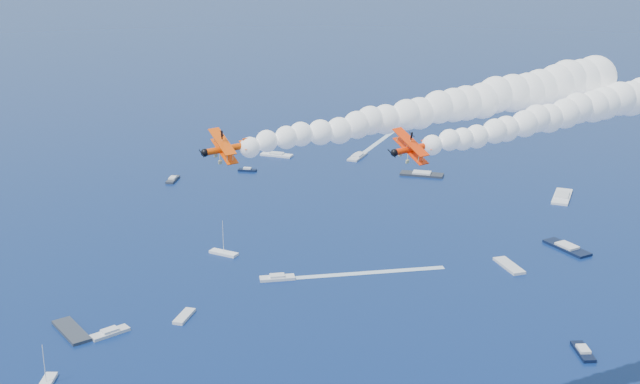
# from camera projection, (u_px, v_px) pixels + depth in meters

# --- Properties ---
(biplane_lead) EXTENTS (10.05, 10.30, 6.72)m
(biplane_lead) POSITION_uv_depth(u_px,v_px,m) (412.00, 149.00, 114.11)
(biplane_lead) COLOR #FF3205
(biplane_trail) EXTENTS (10.08, 10.54, 6.51)m
(biplane_trail) POSITION_uv_depth(u_px,v_px,m) (226.00, 149.00, 111.65)
(biplane_trail) COLOR #F54905
(smoke_trail_lead) EXTENTS (66.74, 66.65, 11.59)m
(smoke_trail_lead) POSITION_uv_depth(u_px,v_px,m) (592.00, 107.00, 127.11)
(smoke_trail_lead) COLOR white
(smoke_trail_trail) EXTENTS (66.70, 65.75, 11.59)m
(smoke_trail_trail) POSITION_uv_depth(u_px,v_px,m) (436.00, 109.00, 122.95)
(smoke_trail_trail) COLOR white
(spectator_boats) EXTENTS (199.03, 177.19, 0.70)m
(spectator_boats) POSITION_uv_depth(u_px,v_px,m) (436.00, 243.00, 230.68)
(spectator_boats) COLOR white
(spectator_boats) RESTS_ON ground
(boat_wakes) EXTENTS (136.90, 251.12, 0.04)m
(boat_wakes) POSITION_uv_depth(u_px,v_px,m) (541.00, 295.00, 201.08)
(boat_wakes) COLOR white
(boat_wakes) RESTS_ON ground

